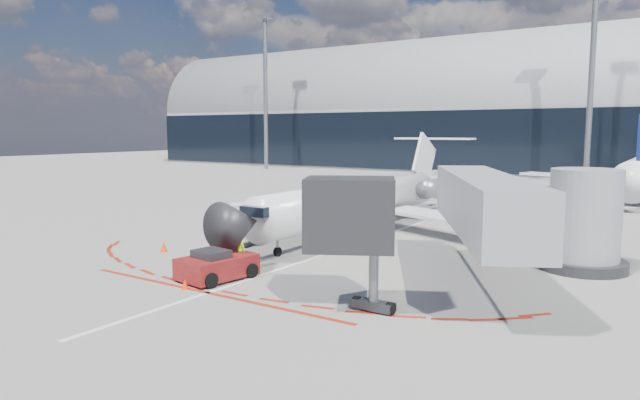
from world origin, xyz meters
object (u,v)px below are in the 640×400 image
Objects in this scene: ramp_worker at (239,253)px; uld_container at (238,228)px; pushback_tug at (217,266)px; regional_jet at (365,198)px.

uld_container is (-4.50, 4.97, 0.00)m from ramp_worker.
pushback_tug is 2.87× the size of ramp_worker.
ramp_worker is (0.60, -13.01, -1.22)m from regional_jet.
ramp_worker is at bearing 95.40° from pushback_tug.
regional_jet is 13.81× the size of ramp_worker.
regional_jet reaches higher than uld_container.
regional_jet is 4.81× the size of pushback_tug.
pushback_tug is 7.80m from uld_container.
uld_container is (-3.90, -8.04, -1.22)m from regional_jet.
ramp_worker reaches higher than pushback_tug.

